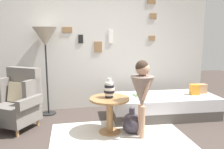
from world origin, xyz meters
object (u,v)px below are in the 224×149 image
object	(u,v)px
floor_lamp	(45,39)
book_on_daybed	(140,95)
armchair	(18,101)
side_table	(110,108)
daybed	(163,106)
person_child	(142,89)
vase_striped	(109,90)
demijohn_near	(132,123)

from	to	relation	value
floor_lamp	book_on_daybed	world-z (taller)	floor_lamp
armchair	floor_lamp	size ratio (longest dim) A/B	0.59
side_table	floor_lamp	distance (m)	1.77
daybed	person_child	bearing A→B (deg)	-132.23
person_child	book_on_daybed	distance (m)	0.93
armchair	person_child	xyz separation A→B (m)	(1.84, -0.74, 0.29)
vase_striped	demijohn_near	bearing A→B (deg)	-15.20
vase_striped	person_child	bearing A→B (deg)	-30.95
armchair	book_on_daybed	world-z (taller)	armchair
person_child	book_on_daybed	size ratio (longest dim) A/B	5.20
armchair	floor_lamp	distance (m)	1.20
daybed	book_on_daybed	xyz separation A→B (m)	(-0.44, 0.09, 0.22)
side_table	vase_striped	world-z (taller)	vase_striped
side_table	person_child	xyz separation A→B (m)	(0.43, -0.25, 0.33)
daybed	vase_striped	bearing A→B (deg)	-156.14
daybed	floor_lamp	size ratio (longest dim) A/B	1.18
demijohn_near	person_child	bearing A→B (deg)	-60.43
armchair	demijohn_near	distance (m)	1.86
vase_striped	book_on_daybed	bearing A→B (deg)	40.63
armchair	vase_striped	xyz separation A→B (m)	(1.41, -0.48, 0.24)
armchair	side_table	world-z (taller)	armchair
armchair	daybed	distance (m)	2.53
armchair	floor_lamp	world-z (taller)	floor_lamp
armchair	book_on_daybed	bearing A→B (deg)	2.61
demijohn_near	floor_lamp	bearing A→B (deg)	139.64
vase_striped	person_child	distance (m)	0.50
person_child	demijohn_near	xyz separation A→B (m)	(-0.09, 0.17, -0.57)
daybed	book_on_daybed	size ratio (longest dim) A/B	8.80
floor_lamp	demijohn_near	bearing A→B (deg)	-40.36
side_table	vase_striped	size ratio (longest dim) A/B	2.04
floor_lamp	demijohn_near	world-z (taller)	floor_lamp
floor_lamp	book_on_daybed	bearing A→B (deg)	-15.48
armchair	demijohn_near	xyz separation A→B (m)	(1.75, -0.57, -0.28)
floor_lamp	person_child	distance (m)	2.05
floor_lamp	person_child	size ratio (longest dim) A/B	1.43
person_child	floor_lamp	bearing A→B (deg)	137.68
side_table	demijohn_near	distance (m)	0.42
person_child	demijohn_near	size ratio (longest dim) A/B	2.88
side_table	person_child	size ratio (longest dim) A/B	0.53
vase_striped	daybed	bearing A→B (deg)	23.86
armchair	side_table	distance (m)	1.50
vase_striped	floor_lamp	distance (m)	1.62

